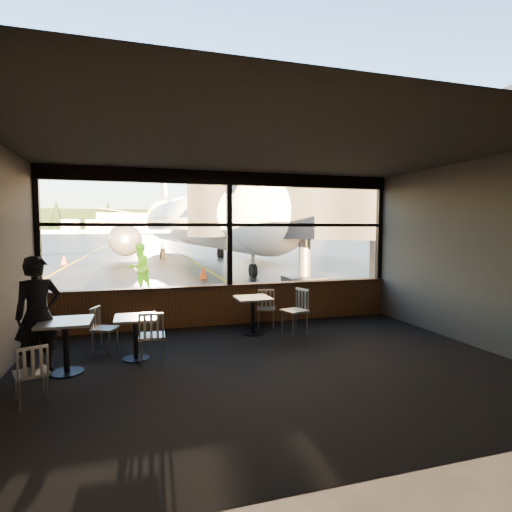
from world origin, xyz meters
name	(u,v)px	position (x,y,z in m)	size (l,w,h in m)	color
ground_plane	(144,235)	(0.00, 120.00, 0.00)	(520.00, 520.00, 0.00)	black
carpet_floor	(271,366)	(0.00, -3.00, 0.01)	(8.00, 6.00, 0.01)	black
ceiling	(272,146)	(0.00, -3.00, 3.50)	(8.00, 6.00, 0.04)	#38332D
wall_right	(474,254)	(4.00, -3.00, 1.75)	(0.04, 6.00, 3.50)	#4F483F
wall_back	(384,284)	(0.00, -6.00, 1.75)	(8.00, 0.04, 3.50)	#4F483F
window_sill	(230,305)	(0.00, 0.00, 0.45)	(8.00, 0.28, 0.90)	brown
window_header	(229,179)	(0.00, 0.00, 3.35)	(8.00, 0.18, 0.30)	black
mullion_left	(37,229)	(-3.95, 0.00, 2.20)	(0.12, 0.12, 2.60)	black
mullion_centre	(229,229)	(0.00, 0.00, 2.20)	(0.12, 0.12, 2.60)	black
mullion_right	(379,229)	(3.95, 0.00, 2.20)	(0.12, 0.12, 2.60)	black
window_transom	(229,225)	(0.00, 0.00, 2.30)	(8.00, 0.10, 0.08)	black
airliner	(195,186)	(1.97, 19.86, 5.22)	(28.46, 34.15, 10.43)	white
jet_bridge	(289,220)	(3.60, 5.50, 2.55)	(9.55, 11.67, 5.09)	#2C2C2E
cafe_table_near	(253,316)	(0.27, -1.01, 0.39)	(0.71, 0.71, 0.78)	#A9A59C
cafe_table_mid	(136,338)	(-2.08, -2.01, 0.37)	(0.67, 0.67, 0.74)	gray
cafe_table_left	(66,347)	(-3.10, -2.39, 0.41)	(0.75, 0.75, 0.82)	gray
chair_near_e	(295,311)	(1.12, -1.24, 0.48)	(0.52, 0.52, 0.96)	beige
chair_near_n	(266,309)	(0.70, -0.58, 0.42)	(0.46, 0.46, 0.85)	#B4AFA3
chair_mid_s	(152,337)	(-1.83, -2.26, 0.44)	(0.48, 0.48, 0.88)	#B6B1A5
chair_mid_w	(105,329)	(-2.62, -1.38, 0.41)	(0.44, 0.44, 0.81)	#B8B2A6
chair_left_s	(31,374)	(-3.34, -3.44, 0.40)	(0.43, 0.43, 0.80)	#ABA79B
passenger	(38,315)	(-3.49, -2.28, 0.91)	(0.66, 0.43, 1.81)	black
ground_crew	(140,267)	(-1.97, 5.59, 0.85)	(0.82, 0.64, 1.70)	#BFF219
cone_nose	(203,273)	(0.74, 8.51, 0.27)	(0.39, 0.39, 0.54)	#E75407
cone_wing	(64,260)	(-6.41, 18.05, 0.27)	(0.39, 0.39, 0.54)	#DE4B07
terminal_annex	(486,207)	(10.00, 2.50, 3.00)	(5.00, 7.00, 6.00)	gray
hangar_mid	(142,222)	(0.00, 185.00, 5.00)	(38.00, 15.00, 10.00)	silver
hangar_right	(268,220)	(60.00, 178.00, 6.00)	(50.00, 20.00, 12.00)	silver
fuel_tank_a	(71,226)	(-30.00, 182.00, 3.00)	(8.00, 8.00, 6.00)	silver
fuel_tank_b	(95,226)	(-20.00, 182.00, 3.00)	(8.00, 8.00, 6.00)	silver
fuel_tank_c	(119,226)	(-10.00, 182.00, 3.00)	(8.00, 8.00, 6.00)	silver
treeline	(141,221)	(0.00, 210.00, 6.00)	(360.00, 3.00, 12.00)	black
cone_extra	(170,292)	(-1.10, 3.52, 0.24)	(0.35, 0.35, 0.49)	red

